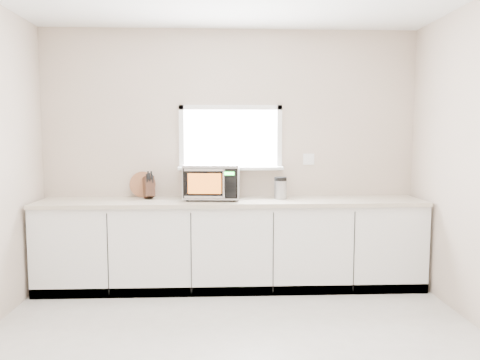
{
  "coord_description": "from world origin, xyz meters",
  "views": [
    {
      "loc": [
        -0.12,
        -3.06,
        1.58
      ],
      "look_at": [
        0.08,
        1.55,
        1.14
      ],
      "focal_mm": 35.0,
      "sensor_mm": 36.0,
      "label": 1
    }
  ],
  "objects": [
    {
      "name": "knife_block",
      "position": [
        -0.86,
        1.82,
        1.05
      ],
      "size": [
        0.16,
        0.22,
        0.29
      ],
      "rotation": [
        0.0,
        0.0,
        0.35
      ],
      "color": "#412517",
      "rests_on": "countertop"
    },
    {
      "name": "cabinets",
      "position": [
        0.0,
        1.7,
        0.44
      ],
      "size": [
        3.92,
        0.6,
        0.88
      ],
      "primitive_type": "cube",
      "color": "white",
      "rests_on": "ground"
    },
    {
      "name": "coffee_grinder",
      "position": [
        0.51,
        1.76,
        1.03
      ],
      "size": [
        0.16,
        0.16,
        0.23
      ],
      "rotation": [
        0.0,
        0.0,
        0.25
      ],
      "color": "#ADAFB4",
      "rests_on": "countertop"
    },
    {
      "name": "cutting_board",
      "position": [
        -0.94,
        1.94,
        1.06
      ],
      "size": [
        0.27,
        0.07,
        0.27
      ],
      "primitive_type": "cylinder",
      "rotation": [
        1.4,
        0.0,
        0.0
      ],
      "color": "#925338",
      "rests_on": "countertop"
    },
    {
      "name": "microwave",
      "position": [
        -0.2,
        1.75,
        1.11
      ],
      "size": [
        0.59,
        0.5,
        0.36
      ],
      "rotation": [
        0.0,
        0.0,
        -0.08
      ],
      "color": "black",
      "rests_on": "countertop"
    },
    {
      "name": "countertop",
      "position": [
        0.0,
        1.69,
        0.9
      ],
      "size": [
        3.92,
        0.64,
        0.04
      ],
      "primitive_type": "cube",
      "color": "beige",
      "rests_on": "cabinets"
    },
    {
      "name": "back_wall",
      "position": [
        0.0,
        2.0,
        1.36
      ],
      "size": [
        4.0,
        0.17,
        2.7
      ],
      "color": "beige",
      "rests_on": "ground"
    }
  ]
}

